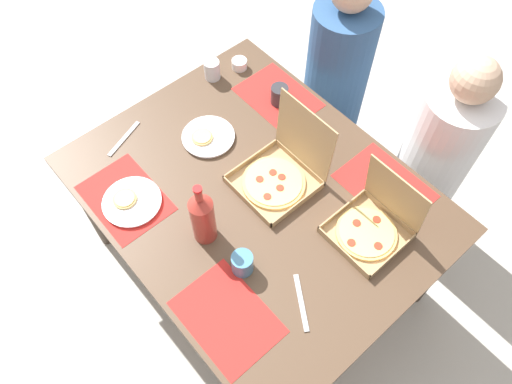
{
  "coord_description": "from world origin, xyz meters",
  "views": [
    {
      "loc": [
        0.8,
        -0.69,
        2.42
      ],
      "look_at": [
        0.0,
        0.0,
        0.74
      ],
      "focal_mm": 34.7,
      "sensor_mm": 36.0,
      "label": 1
    }
  ],
  "objects_px": {
    "condiment_bowl": "(239,64)",
    "diner_left_seat": "(335,85)",
    "pizza_box_corner_left": "(280,172)",
    "plate_middle": "(131,202)",
    "diner_right_seat": "(432,163)",
    "cup_dark": "(212,70)",
    "pizza_box_center": "(373,225)",
    "plate_near_left": "(208,137)",
    "cup_clear_left": "(242,263)",
    "cup_red": "(279,95)",
    "soda_bottle": "(203,217)"
  },
  "relations": [
    {
      "from": "diner_right_seat",
      "to": "soda_bottle",
      "type": "bearing_deg",
      "value": -105.57
    },
    {
      "from": "pizza_box_corner_left",
      "to": "soda_bottle",
      "type": "distance_m",
      "value": 0.39
    },
    {
      "from": "soda_bottle",
      "to": "plate_middle",
      "type": "bearing_deg",
      "value": -155.75
    },
    {
      "from": "cup_red",
      "to": "diner_right_seat",
      "type": "relative_size",
      "value": 0.08
    },
    {
      "from": "plate_near_left",
      "to": "cup_clear_left",
      "type": "relative_size",
      "value": 2.53
    },
    {
      "from": "pizza_box_center",
      "to": "soda_bottle",
      "type": "height_order",
      "value": "soda_bottle"
    },
    {
      "from": "plate_near_left",
      "to": "cup_clear_left",
      "type": "height_order",
      "value": "cup_clear_left"
    },
    {
      "from": "plate_near_left",
      "to": "cup_red",
      "type": "relative_size",
      "value": 2.54
    },
    {
      "from": "pizza_box_center",
      "to": "diner_left_seat",
      "type": "distance_m",
      "value": 0.99
    },
    {
      "from": "cup_dark",
      "to": "diner_right_seat",
      "type": "height_order",
      "value": "diner_right_seat"
    },
    {
      "from": "pizza_box_corner_left",
      "to": "plate_middle",
      "type": "xyz_separation_m",
      "value": [
        -0.3,
        -0.52,
        -0.04
      ]
    },
    {
      "from": "pizza_box_corner_left",
      "to": "plate_middle",
      "type": "relative_size",
      "value": 1.4
    },
    {
      "from": "cup_dark",
      "to": "cup_clear_left",
      "type": "bearing_deg",
      "value": -32.0
    },
    {
      "from": "plate_near_left",
      "to": "plate_middle",
      "type": "bearing_deg",
      "value": -82.28
    },
    {
      "from": "cup_red",
      "to": "condiment_bowl",
      "type": "relative_size",
      "value": 1.23
    },
    {
      "from": "plate_near_left",
      "to": "condiment_bowl",
      "type": "xyz_separation_m",
      "value": [
        -0.24,
        0.38,
        0.01
      ]
    },
    {
      "from": "plate_middle",
      "to": "condiment_bowl",
      "type": "xyz_separation_m",
      "value": [
        -0.3,
        0.81,
        0.01
      ]
    },
    {
      "from": "cup_red",
      "to": "cup_clear_left",
      "type": "bearing_deg",
      "value": -51.75
    },
    {
      "from": "pizza_box_center",
      "to": "condiment_bowl",
      "type": "distance_m",
      "value": 1.02
    },
    {
      "from": "plate_middle",
      "to": "pizza_box_center",
      "type": "bearing_deg",
      "value": 41.37
    },
    {
      "from": "cup_clear_left",
      "to": "condiment_bowl",
      "type": "xyz_separation_m",
      "value": [
        -0.8,
        0.66,
        -0.02
      ]
    },
    {
      "from": "condiment_bowl",
      "to": "cup_red",
      "type": "bearing_deg",
      "value": -1.1
    },
    {
      "from": "diner_left_seat",
      "to": "condiment_bowl",
      "type": "bearing_deg",
      "value": -121.77
    },
    {
      "from": "plate_middle",
      "to": "condiment_bowl",
      "type": "bearing_deg",
      "value": 110.17
    },
    {
      "from": "diner_left_seat",
      "to": "plate_middle",
      "type": "bearing_deg",
      "value": -88.32
    },
    {
      "from": "plate_middle",
      "to": "diner_right_seat",
      "type": "distance_m",
      "value": 1.39
    },
    {
      "from": "condiment_bowl",
      "to": "diner_left_seat",
      "type": "distance_m",
      "value": 0.54
    },
    {
      "from": "condiment_bowl",
      "to": "diner_right_seat",
      "type": "xyz_separation_m",
      "value": [
        0.9,
        0.42,
        -0.24
      ]
    },
    {
      "from": "plate_near_left",
      "to": "condiment_bowl",
      "type": "bearing_deg",
      "value": 122.17
    },
    {
      "from": "cup_red",
      "to": "cup_clear_left",
      "type": "xyz_separation_m",
      "value": [
        0.51,
        -0.65,
        0.0
      ]
    },
    {
      "from": "cup_dark",
      "to": "diner_left_seat",
      "type": "bearing_deg",
      "value": 62.1
    },
    {
      "from": "cup_clear_left",
      "to": "soda_bottle",
      "type": "bearing_deg",
      "value": -175.61
    },
    {
      "from": "condiment_bowl",
      "to": "diner_right_seat",
      "type": "bearing_deg",
      "value": 24.99
    },
    {
      "from": "pizza_box_center",
      "to": "cup_dark",
      "type": "height_order",
      "value": "pizza_box_center"
    },
    {
      "from": "condiment_bowl",
      "to": "diner_right_seat",
      "type": "distance_m",
      "value": 1.02
    },
    {
      "from": "pizza_box_center",
      "to": "soda_bottle",
      "type": "bearing_deg",
      "value": -129.73
    },
    {
      "from": "diner_right_seat",
      "to": "cup_dark",
      "type": "bearing_deg",
      "value": -149.29
    },
    {
      "from": "soda_bottle",
      "to": "diner_right_seat",
      "type": "bearing_deg",
      "value": 74.43
    },
    {
      "from": "cup_red",
      "to": "diner_left_seat",
      "type": "bearing_deg",
      "value": 93.34
    },
    {
      "from": "cup_clear_left",
      "to": "condiment_bowl",
      "type": "distance_m",
      "value": 1.03
    },
    {
      "from": "cup_red",
      "to": "cup_clear_left",
      "type": "height_order",
      "value": "same"
    },
    {
      "from": "plate_near_left",
      "to": "diner_left_seat",
      "type": "height_order",
      "value": "diner_left_seat"
    },
    {
      "from": "plate_middle",
      "to": "diner_left_seat",
      "type": "bearing_deg",
      "value": 91.68
    },
    {
      "from": "pizza_box_corner_left",
      "to": "diner_right_seat",
      "type": "relative_size",
      "value": 0.28
    },
    {
      "from": "pizza_box_corner_left",
      "to": "diner_left_seat",
      "type": "height_order",
      "value": "diner_left_seat"
    },
    {
      "from": "pizza_box_center",
      "to": "cup_dark",
      "type": "bearing_deg",
      "value": 177.18
    },
    {
      "from": "soda_bottle",
      "to": "cup_clear_left",
      "type": "bearing_deg",
      "value": 4.39
    },
    {
      "from": "cup_dark",
      "to": "plate_middle",
      "type": "bearing_deg",
      "value": -63.78
    },
    {
      "from": "plate_middle",
      "to": "plate_near_left",
      "type": "bearing_deg",
      "value": 97.72
    },
    {
      "from": "cup_dark",
      "to": "pizza_box_corner_left",
      "type": "bearing_deg",
      "value": -13.54
    }
  ]
}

